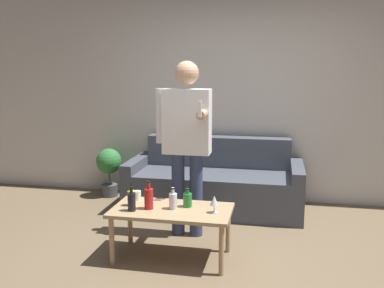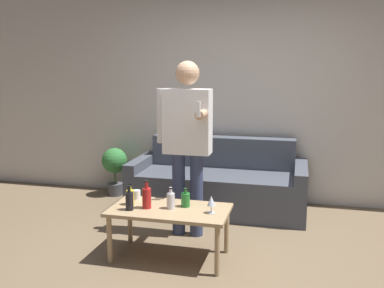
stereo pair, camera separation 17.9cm
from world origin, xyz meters
name	(u,v)px [view 1 (the left image)]	position (x,y,z in m)	size (l,w,h in m)	color
ground_plane	(208,272)	(0.00, 0.00, 0.00)	(16.00, 16.00, 0.00)	#756047
wall_back	(237,93)	(0.00, 2.13, 1.35)	(8.00, 0.06, 2.70)	silver
couch	(215,183)	(-0.19, 1.65, 0.30)	(2.03, 0.90, 0.83)	#474C56
coffee_table	(172,214)	(-0.36, 0.20, 0.41)	(1.04, 0.56, 0.46)	tan
bottle_orange	(132,201)	(-0.68, 0.08, 0.54)	(0.07, 0.07, 0.22)	black
bottle_green	(131,197)	(-0.73, 0.22, 0.53)	(0.07, 0.07, 0.19)	yellow
bottle_dark	(173,200)	(-0.35, 0.20, 0.53)	(0.07, 0.07, 0.19)	silver
bottle_yellow	(149,198)	(-0.55, 0.16, 0.56)	(0.08, 0.08, 0.25)	#B21E1E
bottle_red	(188,199)	(-0.23, 0.28, 0.53)	(0.08, 0.08, 0.17)	#23752D
wine_glass_near	(214,201)	(0.02, 0.17, 0.56)	(0.07, 0.07, 0.15)	silver
cup_on_table	(137,195)	(-0.74, 0.39, 0.50)	(0.07, 0.07, 0.08)	white
person_standing_front	(186,136)	(-0.35, 0.77, 1.02)	(0.54, 0.45, 1.73)	navy
potted_plant	(109,166)	(-1.62, 1.84, 0.41)	(0.33, 0.33, 0.63)	#4C4C51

